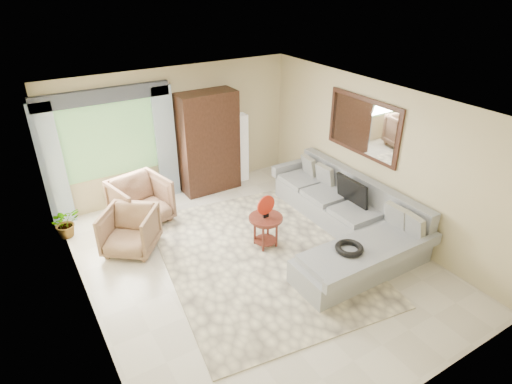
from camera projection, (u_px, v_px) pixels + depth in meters
ground at (254, 261)px, 6.97m from camera, size 6.00×6.00×0.00m
area_rug at (260, 256)px, 7.09m from camera, size 3.51×4.37×0.02m
sectional_sofa at (346, 221)px, 7.53m from camera, size 2.30×3.46×0.90m
tv_screen at (352, 191)px, 7.59m from camera, size 0.14×0.74×0.48m
garden_hose at (349, 248)px, 6.36m from camera, size 0.43×0.43×0.09m
coffee_table at (266, 231)px, 7.22m from camera, size 0.57×0.57×0.57m
red_disc at (266, 205)px, 6.98m from camera, size 0.34×0.05×0.34m
armchair_left at (130, 231)px, 7.08m from camera, size 1.15×1.15×0.76m
armchair_right at (141, 201)px, 7.87m from camera, size 1.11×1.13×0.86m
potted_plant at (65, 223)px, 7.51m from camera, size 0.57×0.53×0.54m
armoire at (208, 143)px, 8.79m from camera, size 1.20×0.55×2.10m
floor_lamp at (241, 148)px, 9.34m from camera, size 0.24×0.24×1.50m
window at (109, 140)px, 7.94m from camera, size 1.80×0.04×1.40m
curtain_left at (52, 166)px, 7.50m from camera, size 0.40×0.08×2.30m
curtain_right at (166, 144)px, 8.47m from camera, size 0.40×0.08×2.30m
valance at (102, 96)px, 7.49m from camera, size 2.40×0.12×0.26m
wall_mirror at (363, 127)px, 7.55m from camera, size 0.05×1.70×1.05m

